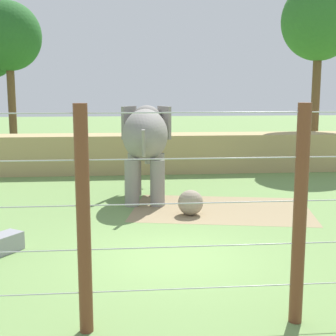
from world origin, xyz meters
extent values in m
plane|color=#6B8E4C|center=(0.00, 0.00, 0.00)|extent=(120.00, 120.00, 0.00)
cube|color=#937F5B|center=(2.05, 4.30, 0.00)|extent=(6.33, 4.73, 0.01)
cube|color=tan|center=(0.00, 11.71, 0.90)|extent=(36.00, 1.80, 1.79)
cylinder|color=gray|center=(-0.73, 6.65, 0.78)|extent=(0.49, 0.49, 1.56)
cylinder|color=gray|center=(0.13, 6.59, 0.78)|extent=(0.49, 0.49, 1.56)
cylinder|color=gray|center=(-0.85, 5.06, 0.78)|extent=(0.49, 0.49, 1.56)
cylinder|color=gray|center=(0.00, 4.99, 0.78)|extent=(0.49, 0.49, 1.56)
ellipsoid|color=gray|center=(-0.36, 5.82, 2.32)|extent=(1.79, 3.02, 1.79)
ellipsoid|color=gray|center=(-0.22, 7.64, 2.64)|extent=(1.31, 1.20, 1.29)
cube|color=gray|center=(-0.89, 7.58, 2.64)|extent=(0.59, 0.93, 1.23)
cube|color=gray|center=(0.44, 7.47, 2.64)|extent=(0.46, 0.98, 1.23)
cylinder|color=gray|center=(-0.18, 8.12, 2.18)|extent=(0.40, 0.57, 0.70)
cylinder|color=gray|center=(-0.17, 8.25, 1.68)|extent=(0.32, 0.42, 0.66)
cylinder|color=gray|center=(-0.16, 8.34, 1.22)|extent=(0.25, 0.25, 0.61)
cylinder|color=gray|center=(-0.49, 4.21, 2.21)|extent=(0.14, 0.35, 0.89)
sphere|color=gray|center=(0.94, 3.68, 0.39)|extent=(0.79, 0.79, 0.79)
cylinder|color=brown|center=(-1.74, -3.30, 1.83)|extent=(0.22, 0.22, 3.66)
cylinder|color=brown|center=(1.74, -3.30, 1.83)|extent=(0.22, 0.22, 3.66)
cylinder|color=#B7B7BC|center=(0.00, -3.30, 0.66)|extent=(11.86, 0.02, 0.02)
cylinder|color=#B7B7BC|center=(0.00, -3.30, 1.37)|extent=(11.86, 0.02, 0.02)
cylinder|color=#B7B7BC|center=(0.00, -3.30, 2.09)|extent=(11.86, 0.02, 0.02)
cylinder|color=#B7B7BC|center=(0.00, -3.30, 2.80)|extent=(11.86, 0.02, 0.02)
cylinder|color=#B7B7BC|center=(0.00, -3.30, 3.52)|extent=(11.86, 0.02, 0.02)
cylinder|color=brown|center=(-7.46, 17.45, 2.64)|extent=(0.44, 0.44, 5.28)
ellipsoid|color=#235B23|center=(-7.46, 17.45, 6.84)|extent=(3.66, 3.66, 3.84)
cylinder|color=brown|center=(9.03, 13.88, 2.87)|extent=(0.44, 0.44, 5.74)
ellipsoid|color=#2D6B28|center=(9.03, 13.88, 7.39)|extent=(3.89, 3.89, 4.09)
camera|label=1|loc=(-1.09, -10.51, 3.86)|focal=50.52mm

